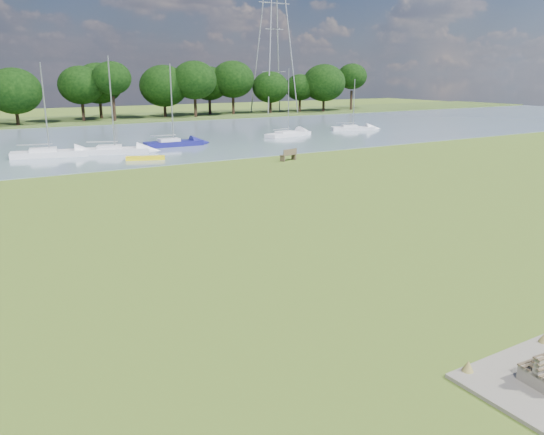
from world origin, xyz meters
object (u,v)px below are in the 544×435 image
riverbank_bench (289,155)px  sailboat_3 (49,151)px  sailboat_2 (352,127)px  kayak (145,158)px  sailboat_0 (173,141)px  sailboat_7 (114,148)px  pylon (274,3)px  sailboat_6 (288,133)px

riverbank_bench → sailboat_3: 22.27m
sailboat_2 → sailboat_3: bearing=-149.2°
kayak → sailboat_3: (-7.05, 6.50, 0.32)m
sailboat_3 → sailboat_0: bearing=15.0°
riverbank_bench → sailboat_0: bearing=96.4°
riverbank_bench → sailboat_7: bearing=120.6°
riverbank_bench → sailboat_3: (-17.94, 13.20, 0.01)m
sailboat_0 → sailboat_3: bearing=-173.5°
pylon → sailboat_0: pylon is taller
sailboat_6 → riverbank_bench: bearing=-137.0°
pylon → sailboat_6: pylon is taller
sailboat_0 → sailboat_3: 12.55m
sailboat_2 → sailboat_0: bearing=-148.5°
riverbank_bench → sailboat_6: (10.13, 15.96, -0.08)m
kayak → sailboat_7: 5.59m
sailboat_0 → sailboat_2: size_ratio=1.25×
riverbank_bench → pylon: 62.13m
kayak → sailboat_7: bearing=122.4°
riverbank_bench → sailboat_3: size_ratio=0.21×
riverbank_bench → sailboat_2: 27.83m
riverbank_bench → pylon: (29.44, 51.01, 19.78)m
sailboat_6 → sailboat_7: size_ratio=0.89×
sailboat_0 → sailboat_6: 15.66m
pylon → sailboat_6: bearing=-118.8°
kayak → sailboat_6: bearing=42.7°
riverbank_bench → sailboat_6: 18.90m
sailboat_0 → sailboat_7: sailboat_7 is taller
riverbank_bench → sailboat_2: (21.63, 17.51, -0.07)m
pylon → sailboat_2: pylon is taller
pylon → sailboat_7: 60.30m
kayak → sailboat_3: sailboat_3 is taller
sailboat_2 → sailboat_6: (-11.50, -1.56, -0.01)m
riverbank_bench → sailboat_2: size_ratio=0.26×
kayak → pylon: (40.33, 44.31, 20.09)m
riverbank_bench → sailboat_7: sailboat_7 is taller
sailboat_0 → sailboat_6: bearing=8.0°
sailboat_7 → pylon: bearing=64.2°
pylon → sailboat_7: size_ratio=3.61×
sailboat_3 → kayak: bearing=-32.5°
kayak → sailboat_6: 22.98m
kayak → pylon: size_ratio=0.10×
sailboat_3 → sailboat_6: size_ratio=1.04×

